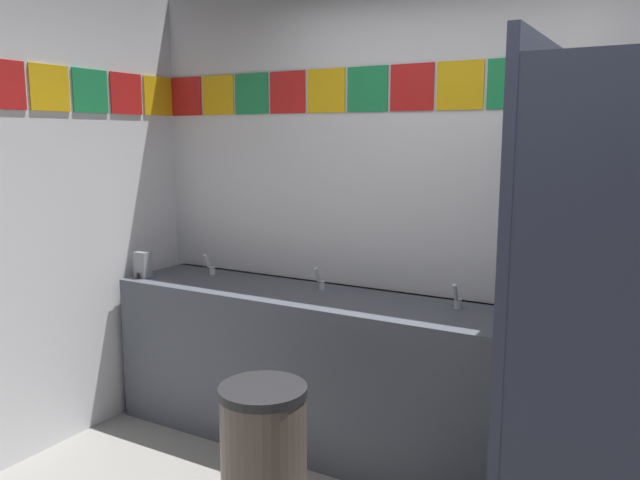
% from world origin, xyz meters
% --- Properties ---
extents(wall_back, '(4.44, 0.09, 2.62)m').
position_xyz_m(wall_back, '(0.00, 1.52, 1.32)').
color(wall_back, silver).
rests_on(wall_back, ground_plane).
extents(vanity_counter, '(2.39, 0.57, 0.88)m').
position_xyz_m(vanity_counter, '(-0.97, 1.19, 0.45)').
color(vanity_counter, '#4C515B').
rests_on(vanity_counter, ground_plane).
extents(faucet_left, '(0.04, 0.10, 0.14)m').
position_xyz_m(faucet_left, '(-1.77, 1.28, 0.93)').
color(faucet_left, silver).
rests_on(faucet_left, vanity_counter).
extents(faucet_center, '(0.04, 0.10, 0.14)m').
position_xyz_m(faucet_center, '(-0.97, 1.28, 0.93)').
color(faucet_center, silver).
rests_on(faucet_center, vanity_counter).
extents(faucet_right, '(0.04, 0.10, 0.14)m').
position_xyz_m(faucet_right, '(-0.18, 1.28, 0.93)').
color(faucet_right, silver).
rests_on(faucet_right, vanity_counter).
extents(soap_dispenser, '(0.09, 0.09, 0.16)m').
position_xyz_m(soap_dispenser, '(-2.09, 1.03, 0.96)').
color(soap_dispenser, gray).
rests_on(soap_dispenser, vanity_counter).
extents(stall_divider, '(0.92, 1.44, 2.04)m').
position_xyz_m(stall_divider, '(0.51, 0.50, 1.02)').
color(stall_divider, '#33384C').
rests_on(stall_divider, ground_plane).
extents(trash_bin, '(0.39, 0.39, 0.68)m').
position_xyz_m(trash_bin, '(-0.73, 0.36, 0.34)').
color(trash_bin, brown).
rests_on(trash_bin, ground_plane).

